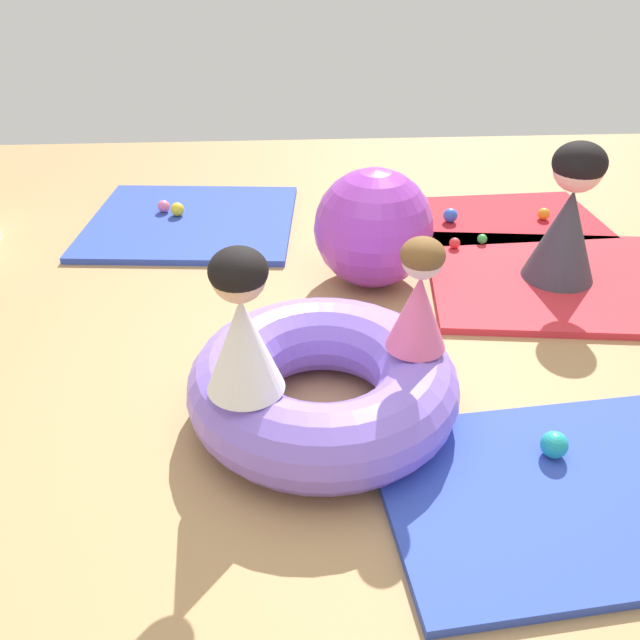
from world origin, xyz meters
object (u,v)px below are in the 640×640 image
adult_seated (569,215)px  play_ball_red (455,243)px  play_ball_pink (164,206)px  exercise_ball_large (373,228)px  child_in_pink (419,296)px  play_ball_orange (544,214)px  play_ball_yellow (177,209)px  play_ball_blue (450,215)px  inflatable_cushion (323,385)px  play_ball_teal_second (554,445)px  play_ball_green (482,239)px  child_in_white (242,324)px

adult_seated → play_ball_red: (-0.49, 0.41, -0.34)m
play_ball_pink → exercise_ball_large: 1.65m
child_in_pink → exercise_ball_large: (-0.01, 1.16, -0.23)m
play_ball_orange → play_ball_yellow: (-2.43, 0.21, 0.01)m
play_ball_red → play_ball_blue: size_ratio=0.71×
inflatable_cushion → play_ball_yellow: (-0.84, 2.11, -0.08)m
inflatable_cushion → exercise_ball_large: 1.24m
adult_seated → child_in_pink: bearing=-63.0°
exercise_ball_large → play_ball_pink: bearing=142.2°
play_ball_orange → play_ball_teal_second: (-0.74, -2.22, 0.01)m
exercise_ball_large → adult_seated: bearing=-5.0°
exercise_ball_large → play_ball_orange: bearing=30.1°
play_ball_red → play_ball_green: (0.18, 0.06, -0.00)m
adult_seated → exercise_ball_large: (-1.03, 0.09, -0.09)m
play_ball_green → play_ball_blue: bearing=109.7°
play_ball_red → play_ball_blue: (0.06, 0.40, 0.01)m
play_ball_red → play_ball_pink: 1.96m
inflatable_cushion → play_ball_red: bearing=59.0°
inflatable_cushion → adult_seated: (1.38, 1.09, 0.25)m
play_ball_yellow → play_ball_orange: bearing=-5.0°
play_ball_orange → play_ball_pink: (-2.53, 0.29, 0.00)m
child_in_pink → play_ball_teal_second: (0.48, -0.34, -0.46)m
play_ball_yellow → play_ball_teal_second: 2.96m
play_ball_orange → play_ball_blue: play_ball_blue is taller
play_ball_teal_second → play_ball_pink: bearing=125.5°
play_ball_pink → play_ball_blue: play_ball_blue is taller
child_in_white → play_ball_orange: child_in_white is taller
child_in_white → exercise_ball_large: child_in_white is taller
play_ball_blue → play_ball_green: play_ball_blue is taller
inflatable_cushion → child_in_pink: 0.53m
child_in_white → play_ball_blue: child_in_white is taller
child_in_white → play_ball_yellow: bearing=-22.2°
play_ball_blue → inflatable_cushion: bearing=-117.0°
inflatable_cushion → play_ball_orange: 2.47m
play_ball_orange → play_ball_blue: (-0.63, -0.01, 0.01)m
play_ball_yellow → child_in_white: bearing=-76.7°
adult_seated → play_ball_pink: 2.59m
play_ball_green → play_ball_teal_second: (-0.24, -1.88, 0.02)m
inflatable_cushion → child_in_pink: size_ratio=2.36×
play_ball_red → play_ball_orange: play_ball_orange is taller
play_ball_pink → play_ball_teal_second: (1.79, -2.51, 0.01)m
play_ball_blue → exercise_ball_large: (-0.61, -0.71, 0.24)m
play_ball_orange → exercise_ball_large: bearing=-149.9°
inflatable_cushion → adult_seated: 1.78m
play_ball_red → inflatable_cushion: bearing=-121.0°
play_ball_red → play_ball_yellow: size_ratio=0.74×
child_in_white → inflatable_cushion: bearing=-88.6°
play_ball_orange → exercise_ball_large: 1.45m
adult_seated → exercise_ball_large: adult_seated is taller
child_in_white → play_ball_blue: (1.25, 2.11, -0.51)m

